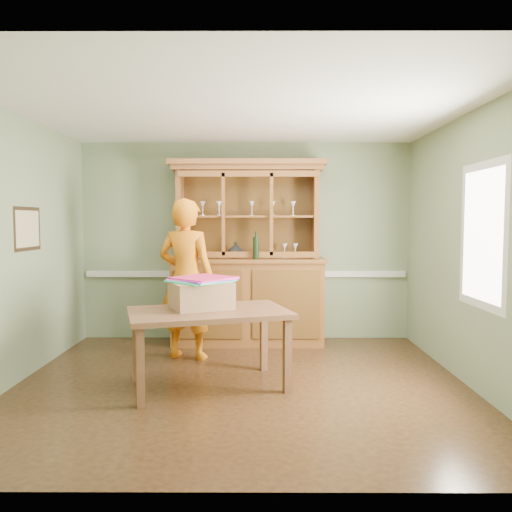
{
  "coord_description": "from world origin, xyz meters",
  "views": [
    {
      "loc": [
        0.17,
        -4.89,
        1.63
      ],
      "look_at": [
        0.15,
        0.4,
        1.26
      ],
      "focal_mm": 35.0,
      "sensor_mm": 36.0,
      "label": 1
    }
  ],
  "objects_px": {
    "dining_table": "(209,319)",
    "person": "(186,279)",
    "china_hutch": "(248,280)",
    "cardboard_box": "(201,295)"
  },
  "relations": [
    {
      "from": "dining_table",
      "to": "person",
      "type": "height_order",
      "value": "person"
    },
    {
      "from": "china_hutch",
      "to": "cardboard_box",
      "type": "distance_m",
      "value": 1.75
    },
    {
      "from": "china_hutch",
      "to": "dining_table",
      "type": "bearing_deg",
      "value": -100.82
    },
    {
      "from": "cardboard_box",
      "to": "person",
      "type": "relative_size",
      "value": 0.3
    },
    {
      "from": "china_hutch",
      "to": "dining_table",
      "type": "relative_size",
      "value": 1.41
    },
    {
      "from": "china_hutch",
      "to": "cardboard_box",
      "type": "height_order",
      "value": "china_hutch"
    },
    {
      "from": "china_hutch",
      "to": "cardboard_box",
      "type": "relative_size",
      "value": 4.31
    },
    {
      "from": "china_hutch",
      "to": "person",
      "type": "relative_size",
      "value": 1.28
    },
    {
      "from": "dining_table",
      "to": "person",
      "type": "relative_size",
      "value": 0.91
    },
    {
      "from": "dining_table",
      "to": "cardboard_box",
      "type": "height_order",
      "value": "cardboard_box"
    }
  ]
}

